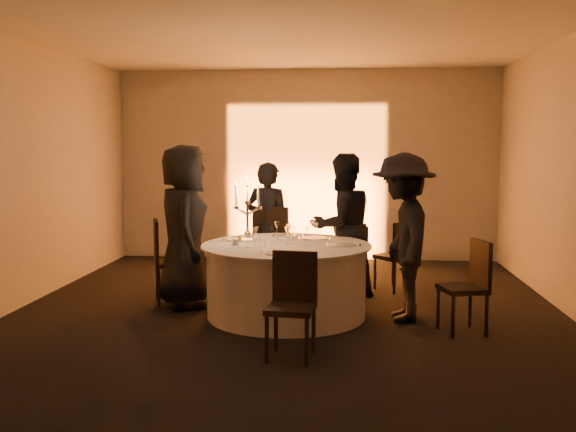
# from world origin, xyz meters

# --- Properties ---
(floor) EXTENTS (7.00, 7.00, 0.00)m
(floor) POSITION_xyz_m (0.00, 0.00, 0.00)
(floor) COLOR black
(floor) RESTS_ON ground
(ceiling) EXTENTS (7.00, 7.00, 0.00)m
(ceiling) POSITION_xyz_m (0.00, 0.00, 3.00)
(ceiling) COLOR silver
(ceiling) RESTS_ON wall_back
(wall_back) EXTENTS (7.00, 0.00, 7.00)m
(wall_back) POSITION_xyz_m (0.00, 3.50, 1.50)
(wall_back) COLOR #AEA9A2
(wall_back) RESTS_ON floor
(wall_front) EXTENTS (7.00, 0.00, 7.00)m
(wall_front) POSITION_xyz_m (0.00, -3.50, 1.50)
(wall_front) COLOR #AEA9A2
(wall_front) RESTS_ON floor
(wall_left) EXTENTS (0.00, 7.00, 7.00)m
(wall_left) POSITION_xyz_m (-3.00, 0.00, 1.50)
(wall_left) COLOR #AEA9A2
(wall_left) RESTS_ON floor
(uplighter_fixture) EXTENTS (0.25, 0.12, 0.10)m
(uplighter_fixture) POSITION_xyz_m (0.00, 3.20, 0.05)
(uplighter_fixture) COLOR black
(uplighter_fixture) RESTS_ON floor
(banquet_table) EXTENTS (1.80, 1.80, 0.77)m
(banquet_table) POSITION_xyz_m (0.00, 0.00, 0.38)
(banquet_table) COLOR black
(banquet_table) RESTS_ON floor
(chair_left) EXTENTS (0.54, 0.54, 0.96)m
(chair_left) POSITION_xyz_m (-1.43, 0.44, 0.54)
(chair_left) COLOR black
(chair_left) RESTS_ON floor
(chair_back_left) EXTENTS (0.54, 0.54, 1.06)m
(chair_back_left) POSITION_xyz_m (-0.28, 1.29, 0.60)
(chair_back_left) COLOR black
(chair_back_left) RESTS_ON floor
(chair_back_right) EXTENTS (0.54, 0.54, 0.88)m
(chair_back_right) POSITION_xyz_m (1.28, 1.30, 0.49)
(chair_back_right) COLOR black
(chair_back_right) RESTS_ON floor
(chair_right) EXTENTS (0.49, 0.49, 0.90)m
(chair_right) POSITION_xyz_m (1.83, -0.46, 0.51)
(chair_right) COLOR black
(chair_right) RESTS_ON floor
(chair_front) EXTENTS (0.44, 0.44, 0.90)m
(chair_front) POSITION_xyz_m (0.17, -1.31, 0.51)
(chair_front) COLOR black
(chair_front) RESTS_ON floor
(guest_left) EXTENTS (0.79, 1.01, 1.82)m
(guest_left) POSITION_xyz_m (-1.18, 0.31, 0.91)
(guest_left) COLOR black
(guest_left) RESTS_ON floor
(guest_back_left) EXTENTS (0.67, 0.53, 1.61)m
(guest_back_left) POSITION_xyz_m (-0.34, 1.24, 0.80)
(guest_back_left) COLOR black
(guest_back_left) RESTS_ON floor
(guest_back_right) EXTENTS (1.06, 1.01, 1.72)m
(guest_back_right) POSITION_xyz_m (0.58, 0.86, 0.86)
(guest_back_right) COLOR black
(guest_back_right) RESTS_ON floor
(guest_right) EXTENTS (0.69, 1.15, 1.74)m
(guest_right) POSITION_xyz_m (1.21, -0.05, 0.87)
(guest_right) COLOR black
(guest_right) RESTS_ON floor
(plate_left) EXTENTS (0.36, 0.28, 0.08)m
(plate_left) POSITION_xyz_m (-0.55, 0.25, 0.79)
(plate_left) COLOR white
(plate_left) RESTS_ON banquet_table
(plate_back_left) EXTENTS (0.36, 0.24, 0.08)m
(plate_back_left) POSITION_xyz_m (-0.03, 0.61, 0.79)
(plate_back_left) COLOR white
(plate_back_left) RESTS_ON banquet_table
(plate_back_right) EXTENTS (0.35, 0.29, 0.01)m
(plate_back_right) POSITION_xyz_m (0.28, 0.44, 0.78)
(plate_back_right) COLOR white
(plate_back_right) RESTS_ON banquet_table
(plate_right) EXTENTS (0.36, 0.26, 0.01)m
(plate_right) POSITION_xyz_m (0.61, -0.03, 0.78)
(plate_right) COLOR white
(plate_right) RESTS_ON banquet_table
(plate_front) EXTENTS (0.36, 0.25, 0.01)m
(plate_front) POSITION_xyz_m (-0.02, -0.61, 0.78)
(plate_front) COLOR white
(plate_front) RESTS_ON banquet_table
(coffee_cup) EXTENTS (0.11, 0.11, 0.07)m
(coffee_cup) POSITION_xyz_m (-0.53, -0.08, 0.80)
(coffee_cup) COLOR white
(coffee_cup) RESTS_ON banquet_table
(candelabra) EXTENTS (0.30, 0.14, 0.71)m
(candelabra) POSITION_xyz_m (-0.44, 0.19, 1.02)
(candelabra) COLOR white
(candelabra) RESTS_ON banquet_table
(wine_glass_a) EXTENTS (0.07, 0.07, 0.19)m
(wine_glass_a) POSITION_xyz_m (0.22, 0.07, 0.91)
(wine_glass_a) COLOR white
(wine_glass_a) RESTS_ON banquet_table
(wine_glass_b) EXTENTS (0.07, 0.07, 0.19)m
(wine_glass_b) POSITION_xyz_m (0.26, 0.43, 0.91)
(wine_glass_b) COLOR white
(wine_glass_b) RESTS_ON banquet_table
(wine_glass_c) EXTENTS (0.07, 0.07, 0.19)m
(wine_glass_c) POSITION_xyz_m (-0.37, -0.28, 0.91)
(wine_glass_c) COLOR white
(wine_glass_c) RESTS_ON banquet_table
(wine_glass_d) EXTENTS (0.07, 0.07, 0.19)m
(wine_glass_d) POSITION_xyz_m (-0.32, -0.06, 0.91)
(wine_glass_d) COLOR white
(wine_glass_d) RESTS_ON banquet_table
(wine_glass_e) EXTENTS (0.07, 0.07, 0.19)m
(wine_glass_e) POSITION_xyz_m (0.29, 0.34, 0.91)
(wine_glass_e) COLOR white
(wine_glass_e) RESTS_ON banquet_table
(wine_glass_f) EXTENTS (0.07, 0.07, 0.19)m
(wine_glass_f) POSITION_xyz_m (-0.14, 0.42, 0.91)
(wine_glass_f) COLOR white
(wine_glass_f) RESTS_ON banquet_table
(wine_glass_g) EXTENTS (0.07, 0.07, 0.19)m
(wine_glass_g) POSITION_xyz_m (0.01, 0.23, 0.91)
(wine_glass_g) COLOR white
(wine_glass_g) RESTS_ON banquet_table
(wine_glass_h) EXTENTS (0.07, 0.07, 0.19)m
(wine_glass_h) POSITION_xyz_m (0.07, 0.09, 0.91)
(wine_glass_h) COLOR white
(wine_glass_h) RESTS_ON banquet_table
(wine_glass_i) EXTENTS (0.07, 0.07, 0.19)m
(wine_glass_i) POSITION_xyz_m (0.01, -0.04, 0.91)
(wine_glass_i) COLOR white
(wine_glass_i) RESTS_ON banquet_table
(tumbler_a) EXTENTS (0.07, 0.07, 0.09)m
(tumbler_a) POSITION_xyz_m (-0.36, 0.18, 0.82)
(tumbler_a) COLOR white
(tumbler_a) RESTS_ON banquet_table
(tumbler_b) EXTENTS (0.07, 0.07, 0.09)m
(tumbler_b) POSITION_xyz_m (0.07, 0.31, 0.82)
(tumbler_b) COLOR white
(tumbler_b) RESTS_ON banquet_table
(tumbler_c) EXTENTS (0.07, 0.07, 0.09)m
(tumbler_c) POSITION_xyz_m (-0.23, -0.18, 0.82)
(tumbler_c) COLOR white
(tumbler_c) RESTS_ON banquet_table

